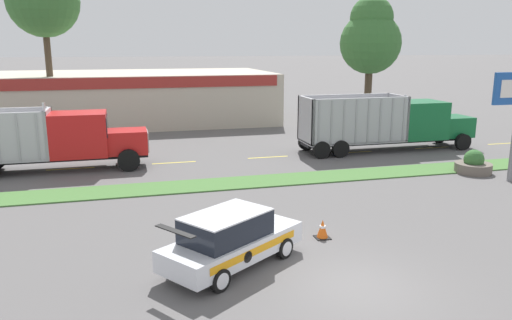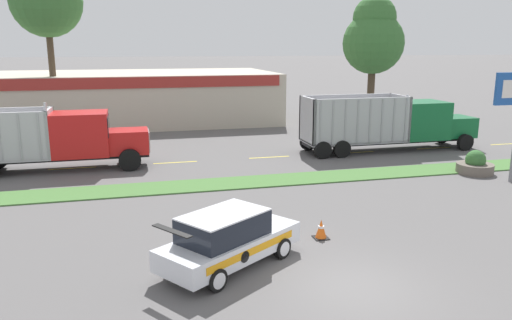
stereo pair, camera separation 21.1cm
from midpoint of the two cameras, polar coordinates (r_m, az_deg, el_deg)
ground_plane at (r=14.02m, az=10.77°, el=-14.03°), size 600.00×600.00×0.00m
grass_verge at (r=23.58m, az=-0.57°, el=-2.50°), size 120.00×2.10×0.06m
centre_line_3 at (r=27.96m, az=-20.63°, el=-0.93°), size 2.40×0.14×0.01m
centre_line_4 at (r=27.90m, az=-9.55°, el=-0.30°), size 2.40×0.14×0.01m
centre_line_5 at (r=28.87m, az=1.17°, el=0.33°), size 2.40×0.14×0.01m
centre_line_6 at (r=30.77m, az=10.89°, el=0.88°), size 2.40×0.14×0.01m
centre_line_7 at (r=33.44m, az=19.27°, el=1.34°), size 2.40×0.14×0.01m
centre_line_8 at (r=36.72m, az=26.28°, el=1.71°), size 2.40×0.14×0.01m
dump_truck_lead at (r=32.15m, az=16.17°, el=3.97°), size 11.05×2.75×3.48m
dump_truck_mid at (r=27.54m, az=-22.34°, el=2.02°), size 11.02×2.56×3.60m
rally_car at (r=14.61m, az=-3.34°, el=-8.99°), size 4.68×3.99×1.71m
stone_planter at (r=27.51m, az=23.39°, el=-0.50°), size 1.80×1.80×1.20m
traffic_cone at (r=16.98m, az=7.25°, el=-7.83°), size 0.49×0.49×0.64m
store_building_backdrop at (r=43.71m, az=-14.84°, el=6.94°), size 24.13×12.10×4.13m
tree_behind_left at (r=43.23m, az=12.83°, el=13.51°), size 5.03×5.03×10.28m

